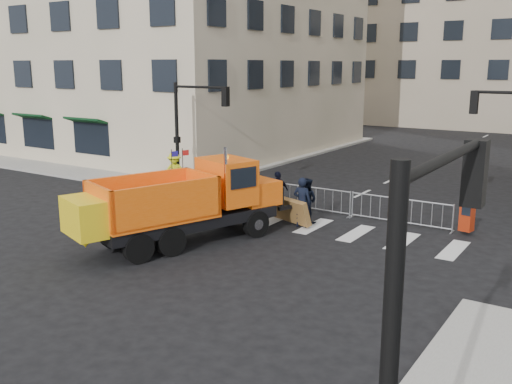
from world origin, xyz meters
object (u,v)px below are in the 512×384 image
Objects in this scene: plow_truck at (181,202)px; cop_b at (307,200)px; cop_c at (278,191)px; worker at (175,172)px; cop_a at (302,202)px; newspaper_box at (467,216)px.

plow_truck is 5.03× the size of cop_b.
cop_b is 2.11m from cop_c.
cop_b is 0.95× the size of worker.
cop_a is 2.63m from cop_c.
newspaper_box is (13.66, 0.77, -0.41)m from worker.
worker reaches higher than newspaper_box.
worker reaches higher than cop_a.
cop_a is at bearing -11.78° from plow_truck.
plow_truck is at bearing -128.56° from newspaper_box.
cop_c is at bearing -161.40° from newspaper_box.
worker is at bearing -69.15° from cop_c.
newspaper_box is at bearing -31.39° from plow_truck.
plow_truck is 8.06m from worker.
worker is (-5.96, 0.09, 0.23)m from cop_c.
cop_b reaches higher than cop_c.
newspaper_box is at bearing -27.87° from worker.
plow_truck is 5.46m from cop_b.
newspaper_box is (7.70, 0.85, -0.18)m from cop_c.
cop_b is at bearing 85.65° from cop_c.
cop_a is 6.17m from newspaper_box.
cop_c is 0.92× the size of worker.
cop_b is at bearing -82.75° from cop_a.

